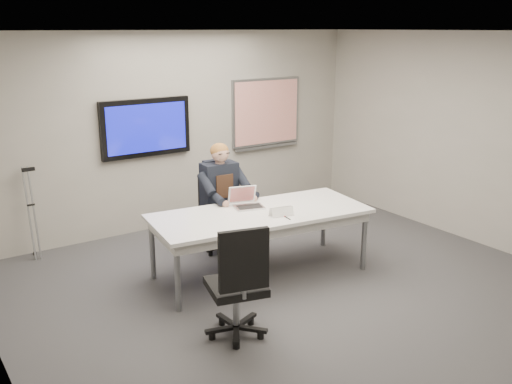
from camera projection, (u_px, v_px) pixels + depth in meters
floor at (305, 297)px, 6.22m from camera, size 6.00×6.00×0.02m
ceiling at (312, 31)px, 5.44m from camera, size 6.00×6.00×0.02m
wall_back at (177, 131)px, 8.22m from camera, size 6.00×0.02×2.80m
wall_right at (487, 142)px, 7.44m from camera, size 0.02×6.00×2.80m
conference_table at (260, 219)px, 6.63m from camera, size 2.64×1.36×0.78m
tv_display at (146, 128)px, 7.88m from camera, size 1.30×0.09×0.80m
whiteboard at (266, 113)px, 8.99m from camera, size 1.25×0.08×1.10m
office_chair_far at (218, 227)px, 7.49m from camera, size 0.55×0.55×1.00m
office_chair_near at (238, 303)px, 5.33m from camera, size 0.67×0.67×1.15m
seated_person at (227, 212)px, 7.21m from camera, size 0.46×0.79×1.45m
crutch at (31, 211)px, 7.14m from camera, size 0.19×0.47×1.26m
laptop at (246, 202)px, 6.78m from camera, size 0.39×0.40×0.24m
name_tent at (281, 211)px, 6.45m from camera, size 0.28×0.12×0.11m
pen at (287, 218)px, 6.39m from camera, size 0.03×0.14×0.01m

